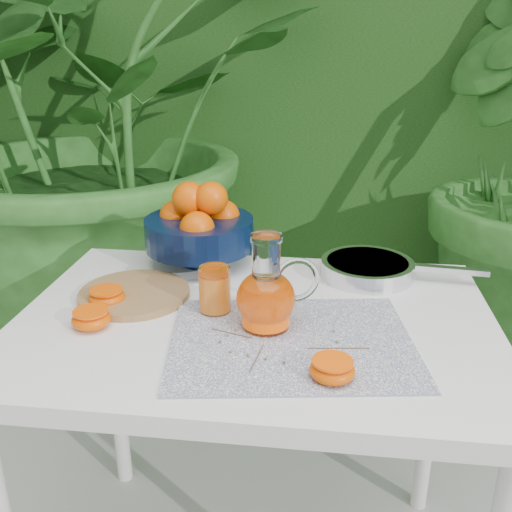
# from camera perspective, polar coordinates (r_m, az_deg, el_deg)

# --- Properties ---
(hedge_backdrop) EXTENTS (8.00, 1.65, 2.50)m
(hedge_backdrop) POSITION_cam_1_polar(r_m,az_deg,el_deg) (3.03, 8.60, 19.08)
(hedge_backdrop) COLOR #1B4112
(hedge_backdrop) RESTS_ON ground
(potted_plant_left) EXTENTS (2.87, 2.87, 2.03)m
(potted_plant_left) POSITION_cam_1_polar(r_m,az_deg,el_deg) (2.37, -15.58, 13.61)
(potted_plant_left) COLOR #29581E
(potted_plant_left) RESTS_ON ground
(white_table) EXTENTS (1.00, 0.70, 0.75)m
(white_table) POSITION_cam_1_polar(r_m,az_deg,el_deg) (1.24, -0.12, -9.47)
(white_table) COLOR white
(white_table) RESTS_ON ground
(placemat) EXTENTS (0.51, 0.42, 0.00)m
(placemat) POSITION_cam_1_polar(r_m,az_deg,el_deg) (1.11, 3.56, -8.48)
(placemat) COLOR #0D154B
(placemat) RESTS_ON white_table
(cutting_board) EXTENTS (0.28, 0.28, 0.02)m
(cutting_board) POSITION_cam_1_polar(r_m,az_deg,el_deg) (1.31, -12.07, -3.72)
(cutting_board) COLOR olive
(cutting_board) RESTS_ON white_table
(fruit_bowl) EXTENTS (0.31, 0.31, 0.22)m
(fruit_bowl) POSITION_cam_1_polar(r_m,az_deg,el_deg) (1.45, -5.68, 3.01)
(fruit_bowl) COLOR black
(fruit_bowl) RESTS_ON white_table
(juice_pitcher) EXTENTS (0.18, 0.15, 0.20)m
(juice_pitcher) POSITION_cam_1_polar(r_m,az_deg,el_deg) (1.13, 1.11, -4.01)
(juice_pitcher) COLOR white
(juice_pitcher) RESTS_ON white_table
(juice_tumbler) EXTENTS (0.07, 0.07, 0.10)m
(juice_tumbler) POSITION_cam_1_polar(r_m,az_deg,el_deg) (1.20, -4.14, -3.44)
(juice_tumbler) COLOR white
(juice_tumbler) RESTS_ON white_table
(saute_pan) EXTENTS (0.40, 0.25, 0.04)m
(saute_pan) POSITION_cam_1_polar(r_m,az_deg,el_deg) (1.41, 11.19, -1.17)
(saute_pan) COLOR silver
(saute_pan) RESTS_ON white_table
(orange_halves) EXTENTS (0.58, 0.32, 0.04)m
(orange_halves) POSITION_cam_1_polar(r_m,az_deg,el_deg) (1.14, -8.92, -6.87)
(orange_halves) COLOR #F46702
(orange_halves) RESTS_ON white_table
(thyme_sprigs) EXTENTS (0.31, 0.17, 0.01)m
(thyme_sprigs) POSITION_cam_1_polar(r_m,az_deg,el_deg) (1.09, 2.16, -8.96)
(thyme_sprigs) COLOR brown
(thyme_sprigs) RESTS_ON white_table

